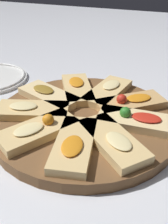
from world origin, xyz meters
name	(u,v)px	position (x,y,z in m)	size (l,w,h in m)	color
ground_plane	(84,124)	(0.00, 0.00, 0.00)	(3.00, 3.00, 0.00)	silver
serving_board	(84,120)	(0.00, 0.00, 0.01)	(0.44, 0.44, 0.03)	brown
focaccia_slice_0	(136,120)	(0.01, -0.12, 0.04)	(0.08, 0.17, 0.04)	#E5C689
focaccia_slice_1	(130,103)	(0.08, -0.09, 0.04)	(0.16, 0.18, 0.04)	tan
focaccia_slice_2	(108,91)	(0.12, -0.02, 0.04)	(0.18, 0.10, 0.03)	#DBB775
focaccia_slice_3	(77,89)	(0.11, 0.06, 0.04)	(0.18, 0.15, 0.03)	#DBB775
focaccia_slice_4	(49,95)	(0.04, 0.12, 0.04)	(0.13, 0.18, 0.03)	#E5C689
focaccia_slice_5	(32,110)	(-0.04, 0.12, 0.04)	(0.12, 0.18, 0.03)	#DBB775
focaccia_slice_6	(38,130)	(-0.10, 0.06, 0.04)	(0.18, 0.15, 0.04)	#DBB775
focaccia_slice_7	(74,144)	(-0.12, -0.03, 0.04)	(0.18, 0.11, 0.03)	#DBB775
focaccia_slice_8	(113,140)	(-0.08, -0.09, 0.04)	(0.17, 0.17, 0.03)	#DBB775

